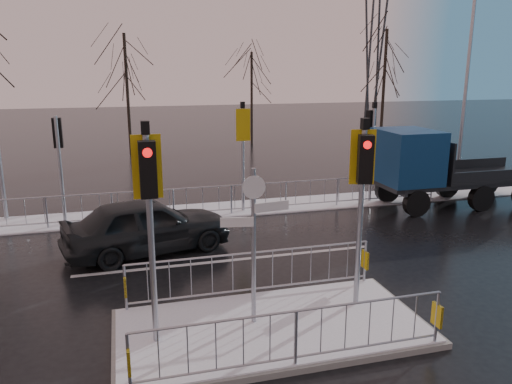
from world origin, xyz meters
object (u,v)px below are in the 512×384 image
object	(u,v)px
flatbed_truck	(427,166)
street_lamp_right	(468,84)
traffic_island	(271,313)
car_far_lane	(147,225)

from	to	relation	value
flatbed_truck	street_lamp_right	distance (m)	4.06
traffic_island	street_lamp_right	world-z (taller)	street_lamp_right
traffic_island	street_lamp_right	xyz separation A→B (m)	(10.58, 8.49, 4.00)
car_far_lane	flatbed_truck	size ratio (longest dim) A/B	0.74
traffic_island	flatbed_truck	distance (m)	10.80
car_far_lane	street_lamp_right	distance (m)	13.57
traffic_island	car_far_lane	world-z (taller)	traffic_island
traffic_island	flatbed_truck	xyz separation A→B (m)	(8.09, 7.06, 1.13)
street_lamp_right	car_far_lane	bearing A→B (deg)	-164.61
traffic_island	street_lamp_right	distance (m)	14.14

